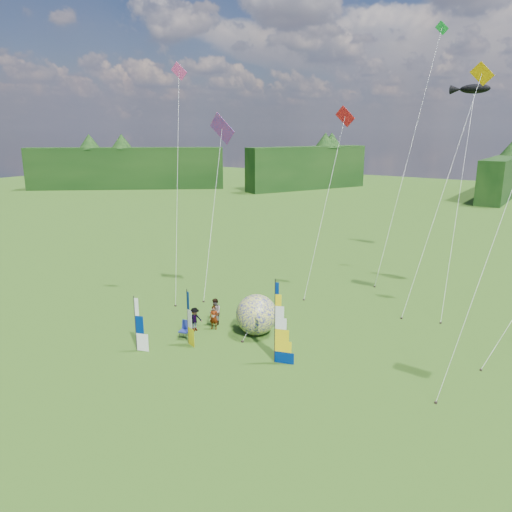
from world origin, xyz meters
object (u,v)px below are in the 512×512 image
Objects in this scene: feather_banner_main at (275,323)px; side_banner_far at (135,324)px; bol_inflatable at (256,315)px; kite_whale at (461,184)px; camp_chair at (185,330)px; spectator_b at (215,312)px; spectator_d at (241,315)px; spectator_a at (214,318)px; side_banner_left at (188,318)px; spectator_c at (195,319)px.

feather_banner_main is 1.44× the size of side_banner_far.
kite_whale is at bearing 60.57° from bol_inflatable.
bol_inflatable reaches higher than camp_chair.
spectator_b is at bearing -108.39° from kite_whale.
spectator_d is (-1.49, 0.39, -0.50)m from bol_inflatable.
camp_chair is at bearing 112.38° from spectator_d.
spectator_a is at bearing 97.25° from spectator_d.
feather_banner_main is 7.95m from side_banner_far.
camp_chair is (-0.69, 0.44, -1.08)m from side_banner_left.
feather_banner_main is at bearing -80.40° from spectator_c.
spectator_c is (-0.82, -0.87, -0.01)m from spectator_a.
spectator_b reaches higher than camp_chair.
bol_inflatable is 0.15× the size of kite_whale.
spectator_a is at bearing -106.29° from kite_whale.
spectator_a reaches higher than camp_chair.
camp_chair is (0.25, -1.24, -0.21)m from spectator_c.
kite_whale is at bearing 39.50° from side_banner_far.
side_banner_far is at bearing -125.35° from camp_chair.
side_banner_far is (-1.82, -2.34, -0.04)m from side_banner_left.
camp_chair is at bearing 167.86° from side_banner_left.
feather_banner_main is 6.55m from spectator_b.
side_banner_far is 2.91× the size of camp_chair.
feather_banner_main is 2.96× the size of spectator_a.
spectator_c is 1.00× the size of spectator_d.
side_banner_left reaches higher than side_banner_far.
spectator_b is at bearing -175.01° from bol_inflatable.
spectator_c is at bearing 96.69° from spectator_d.
spectator_b reaches higher than spectator_d.
camp_chair is at bearing 166.49° from feather_banner_main.
kite_whale is at bearing 79.44° from side_banner_left.
bol_inflatable is at bearing -145.26° from spectator_d.
spectator_d is at bearing 95.12° from side_banner_left.
feather_banner_main reaches higher than spectator_b.
spectator_a is at bearing 61.48° from camp_chair.
spectator_b is 19.67m from kite_whale.
kite_whale reaches higher than spectator_c.
kite_whale is (10.53, 17.62, 6.73)m from side_banner_left.
side_banner_left is 0.19× the size of kite_whale.
feather_banner_main is 5.56m from spectator_d.
kite_whale reaches higher than camp_chair.
spectator_d is 3.79m from camp_chair.
side_banner_left is 2.68m from spectator_a.
spectator_a is 1.41× the size of camp_chair.
side_banner_far reaches higher than camp_chair.
side_banner_left reaches higher than spectator_c.
side_banner_far is at bearing -126.96° from bol_inflatable.
side_banner_left is 2.10m from spectator_c.
spectator_b is (-0.38, 0.61, 0.11)m from spectator_a.
side_banner_far is 24.43m from kite_whale.
side_banner_left is 2.15× the size of spectator_d.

